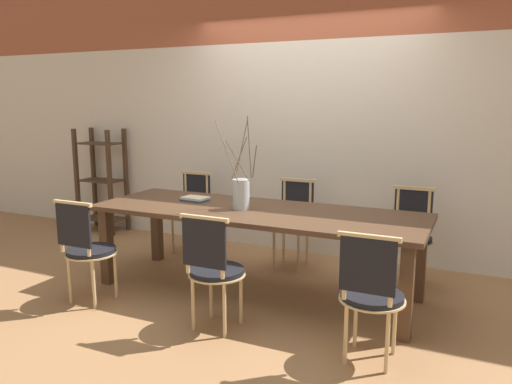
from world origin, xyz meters
The scene contains 12 objects.
ground_plane centered at (0.00, 0.00, 0.00)m, with size 16.00×16.00×0.00m, color #9E7047.
wall_rear centered at (0.00, 1.31, 1.60)m, with size 12.00×0.06×3.20m.
dining_table centered at (0.00, 0.00, 0.65)m, with size 2.82×0.96×0.73m.
chair_near_leftend centered at (-1.15, -0.78, 0.48)m, with size 0.42×0.42×0.87m.
chair_near_left centered at (0.03, -0.78, 0.48)m, with size 0.42×0.42×0.87m.
chair_near_center centered at (1.14, -0.78, 0.48)m, with size 0.42×0.42×0.87m.
chair_far_leftend centered at (-1.14, 0.78, 0.48)m, with size 0.42×0.42×0.87m.
chair_far_left centered at (0.04, 0.78, 0.48)m, with size 0.42×0.42×0.87m.
chair_far_center centered at (1.16, 0.78, 0.48)m, with size 0.42×0.42×0.87m.
vase_centerpiece centered at (-0.12, -0.03, 0.87)m, with size 0.36×0.36×0.78m.
book_stack centered at (-0.67, 0.11, 0.75)m, with size 0.25×0.18×0.03m.
shelving_rack centered at (-2.64, 1.07, 0.64)m, with size 0.57×0.34×1.29m.
Camera 1 is at (1.73, -3.73, 1.64)m, focal length 35.00 mm.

